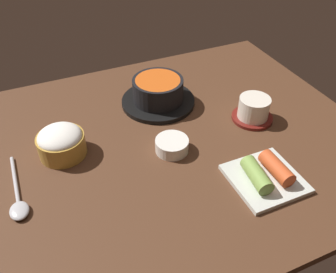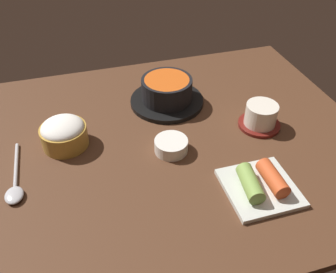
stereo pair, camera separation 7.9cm
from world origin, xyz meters
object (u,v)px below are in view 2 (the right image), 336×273
stone_pot (167,92)px  spoon (15,186)px  tea_cup_with_saucer (261,116)px  banchan_cup_center (171,145)px  kimchi_plate (261,184)px  rice_bowl (64,133)px

stone_pot → spoon: 43.08cm
stone_pot → spoon: stone_pot is taller
tea_cup_with_saucer → banchan_cup_center: bearing=-173.4°
banchan_cup_center → tea_cup_with_saucer: bearing=6.6°
banchan_cup_center → spoon: 33.40cm
kimchi_plate → tea_cup_with_saucer: bearing=63.0°
kimchi_plate → spoon: kimchi_plate is taller
kimchi_plate → spoon: 49.02cm
rice_bowl → banchan_cup_center: (22.55, -8.82, -1.76)cm
spoon → kimchi_plate: bearing=-16.7°
tea_cup_with_saucer → kimchi_plate: tea_cup_with_saucer is taller
stone_pot → banchan_cup_center: 19.17cm
tea_cup_with_saucer → banchan_cup_center: 23.44cm
stone_pot → kimchi_plate: (9.25, -34.74, -1.74)cm
rice_bowl → spoon: bearing=-134.6°
kimchi_plate → spoon: bearing=163.3°
stone_pot → tea_cup_with_saucer: size_ratio=1.90×
rice_bowl → tea_cup_with_saucer: (45.80, -6.13, -0.47)cm
banchan_cup_center → spoon: bearing=-176.4°
tea_cup_with_saucer → kimchi_plate: (-9.62, -18.84, -1.36)cm
stone_pot → kimchi_plate: bearing=-75.1°
stone_pot → spoon: size_ratio=1.07×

